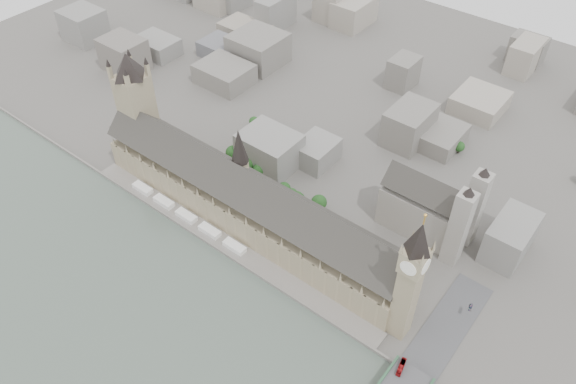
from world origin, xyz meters
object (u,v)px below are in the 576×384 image
Objects in this scene: red_bus_north at (401,367)px; elizabeth_tower at (411,274)px; palace_of_westminster at (247,202)px; victoria_tower at (136,103)px; westminster_abbey at (430,209)px; car_approach at (470,307)px.

elizabeth_tower is at bearing 109.64° from red_bus_north.
victoria_tower is at bearing 177.04° from palace_of_westminster.
red_bus_north is (17.05, -28.32, -46.14)m from elizabeth_tower.
red_bus_north is at bearing -14.47° from palace_of_westminster.
victoria_tower is at bearing 176.04° from elizabeth_tower.
elizabeth_tower is 1.07× the size of victoria_tower.
elizabeth_tower reaches higher than red_bus_north.
elizabeth_tower is (138.00, -11.70, 35.38)m from palace_of_westminster.
elizabeth_tower is 1.58× the size of westminster_abbey.
palace_of_westminster reaches higher than car_approach.
elizabeth_tower is 96.91m from westminster_abbey.
elizabeth_tower is at bearing -72.71° from westminster_abbey.
palace_of_westminster is 3.90× the size of westminster_abbey.
westminster_abbey is (232.92, 69.00, -30.12)m from victoria_tower.
palace_of_westminster is 160.49m from red_bus_north.
car_approach is (57.99, -50.55, -14.04)m from westminster_abbey.
victoria_tower is 18.44× the size of car_approach.
car_approach is at bearing 3.63° from victoria_tower.
palace_of_westminster is at bearing 175.59° from car_approach.
elizabeth_tower is 56.76m from red_bus_north.
palace_of_westminster is 134.09m from westminster_abbey.
westminster_abbey is at bearing 107.29° from elizabeth_tower.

